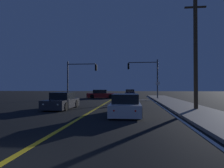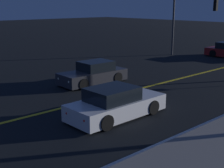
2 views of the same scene
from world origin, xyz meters
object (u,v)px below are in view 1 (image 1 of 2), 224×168
at_px(car_far_approaching_navy, 130,93).
at_px(traffic_signal_near_right, 146,72).
at_px(utility_pole_right, 196,47).
at_px(car_following_oncoming_white, 126,106).
at_px(car_side_waiting_red, 102,94).
at_px(street_sign_corner, 158,88).
at_px(traffic_signal_far_left, 79,74).
at_px(car_distant_tail_charcoal, 62,102).

xyz_separation_m(car_far_approaching_navy, traffic_signal_near_right, (2.54, -6.74, 3.35)).
distance_m(car_far_approaching_navy, traffic_signal_near_right, 7.95).
bearing_deg(car_far_approaching_navy, utility_pole_right, -76.77).
xyz_separation_m(car_following_oncoming_white, car_side_waiting_red, (-4.50, 18.34, 0.00)).
bearing_deg(street_sign_corner, traffic_signal_far_left, 172.91).
distance_m(car_distant_tail_charcoal, traffic_signal_far_left, 13.20).
bearing_deg(street_sign_corner, car_side_waiting_red, 153.80).
relative_size(car_far_approaching_navy, utility_pole_right, 0.50).
xyz_separation_m(car_distant_tail_charcoal, traffic_signal_far_left, (-2.17, 12.63, 3.16)).
bearing_deg(street_sign_corner, utility_pole_right, -83.01).
height_order(car_following_oncoming_white, traffic_signal_near_right, traffic_signal_near_right).
bearing_deg(car_side_waiting_red, utility_pole_right, 29.72).
height_order(traffic_signal_far_left, utility_pole_right, utility_pole_right).
bearing_deg(utility_pole_right, traffic_signal_far_left, 134.63).
relative_size(car_following_oncoming_white, traffic_signal_near_right, 0.76).
bearing_deg(traffic_signal_far_left, traffic_signal_near_right, 8.01).
distance_m(car_distant_tail_charcoal, utility_pole_right, 11.30).
distance_m(car_far_approaching_navy, car_distant_tail_charcoal, 21.42).
distance_m(car_following_oncoming_white, street_sign_corner, 14.81).
distance_m(traffic_signal_far_left, utility_pole_right, 18.04).
xyz_separation_m(car_side_waiting_red, car_far_approaching_navy, (4.41, 5.48, -0.00)).
xyz_separation_m(car_side_waiting_red, utility_pole_right, (9.66, -15.48, 4.23)).
bearing_deg(car_following_oncoming_white, car_side_waiting_red, 102.97).
bearing_deg(car_side_waiting_red, traffic_signal_far_left, -50.57).
xyz_separation_m(car_side_waiting_red, traffic_signal_near_right, (6.95, -1.26, 3.35)).
relative_size(car_far_approaching_navy, traffic_signal_near_right, 0.79).
xyz_separation_m(car_following_oncoming_white, car_far_approaching_navy, (-0.09, 23.82, -0.00)).
xyz_separation_m(car_following_oncoming_white, car_distant_tail_charcoal, (-5.32, 3.05, -0.00)).
xyz_separation_m(traffic_signal_near_right, street_sign_corner, (1.31, -2.80, -2.24)).
xyz_separation_m(car_far_approaching_navy, utility_pole_right, (5.25, -20.96, 4.23)).
bearing_deg(street_sign_corner, car_following_oncoming_white, -104.76).
height_order(car_side_waiting_red, street_sign_corner, street_sign_corner).
relative_size(car_side_waiting_red, car_distant_tail_charcoal, 1.11).
bearing_deg(car_distant_tail_charcoal, car_following_oncoming_white, 151.27).
xyz_separation_m(car_following_oncoming_white, street_sign_corner, (3.76, 14.28, 1.11)).
xyz_separation_m(traffic_signal_near_right, traffic_signal_far_left, (-9.94, -1.40, -0.20)).
bearing_deg(traffic_signal_far_left, utility_pole_right, -45.37).
bearing_deg(car_far_approaching_navy, car_distant_tail_charcoal, -104.95).
distance_m(car_following_oncoming_white, traffic_signal_far_left, 17.66).
bearing_deg(car_side_waiting_red, car_far_approaching_navy, 138.94).
distance_m(car_following_oncoming_white, car_distant_tail_charcoal, 6.13).
bearing_deg(car_distant_tail_charcoal, car_side_waiting_red, -91.96).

